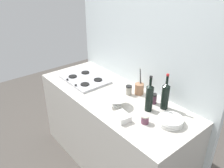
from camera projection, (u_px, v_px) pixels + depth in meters
name	position (u px, v px, depth m)	size (l,w,h in m)	color
ground_plane	(112.00, 160.00, 2.71)	(6.00, 6.00, 0.00)	#47423D
counter_block	(112.00, 130.00, 2.51)	(1.80, 0.70, 0.90)	beige
backsplash_panel	(140.00, 64.00, 2.41)	(1.90, 0.06, 2.28)	silver
stovetop_hob	(85.00, 79.00, 2.59)	(0.51, 0.39, 0.04)	#B2B2B7
plate_stack	(170.00, 121.00, 1.86)	(0.21, 0.22, 0.05)	white
wine_bottle_leftmost	(149.00, 97.00, 1.99)	(0.07, 0.07, 0.34)	black
wine_bottle_mid_left	(165.00, 96.00, 2.02)	(0.07, 0.07, 0.34)	black
mixing_bowl	(117.00, 102.00, 2.10)	(0.20, 0.20, 0.09)	white
butter_dish	(122.00, 117.00, 1.91)	(0.14, 0.10, 0.06)	white
utensil_crock	(139.00, 88.00, 2.29)	(0.09, 0.09, 0.27)	#996B4C
condiment_jar_front	(145.00, 119.00, 1.87)	(0.07, 0.07, 0.07)	#66384C
condiment_jar_rear	(154.00, 99.00, 2.14)	(0.06, 0.06, 0.10)	#66384C
condiment_jar_spare	(129.00, 90.00, 2.29)	(0.06, 0.06, 0.10)	#9E998C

